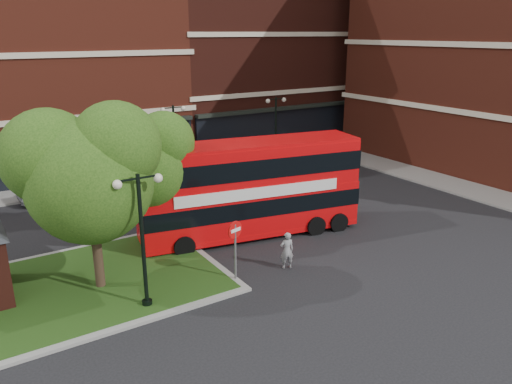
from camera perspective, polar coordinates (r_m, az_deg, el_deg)
ground at (r=20.88m, az=2.32°, el=-9.11°), size 120.00×120.00×0.00m
pavement_far at (r=34.77m, az=-13.41°, el=1.66°), size 44.00×3.00×0.12m
pavement_side at (r=33.56m, az=24.01°, el=-0.01°), size 3.00×28.00×0.12m
terrace_far_right at (r=46.38m, az=-0.40°, el=16.04°), size 18.00×12.00×16.00m
traffic_island at (r=20.68m, az=-21.72°, el=-10.56°), size 12.60×7.60×0.15m
tree_island_west at (r=18.85m, az=-18.93°, el=2.53°), size 5.40×4.71×7.21m
tree_island_east at (r=22.12m, az=-12.85°, el=3.75°), size 4.46×3.90×6.29m
lamp_island at (r=17.58m, az=-12.89°, el=-4.81°), size 1.72×0.36×5.00m
lamp_far_left at (r=33.00m, az=-9.29°, el=6.01°), size 1.72×0.36×5.00m
lamp_far_right at (r=36.83m, az=2.26°, el=7.46°), size 1.72×0.36×5.00m
bus at (r=23.64m, az=-0.65°, el=1.10°), size 10.85×4.33×4.04m
woman at (r=20.89m, az=3.55°, el=-6.68°), size 0.67×0.53×1.61m
car_silver at (r=31.41m, az=-21.68°, el=0.44°), size 4.46×1.99×1.49m
car_white at (r=35.60m, az=-7.12°, el=3.60°), size 4.77×1.66×1.57m
no_entry_sign at (r=19.41m, az=-2.40°, el=-5.37°), size 0.69×0.23×2.54m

